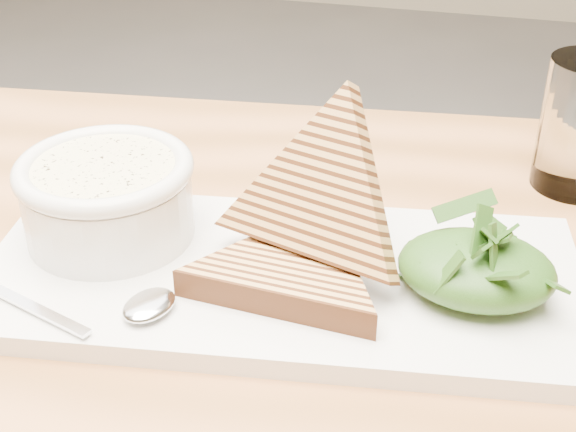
# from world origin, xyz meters

# --- Properties ---
(table_top) EXTENTS (1.28, 0.93, 0.04)m
(table_top) POSITION_xyz_m (0.23, -0.18, 0.72)
(table_top) COLOR #B6733F
(table_top) RESTS_ON ground
(table_leg_bl) EXTENTS (0.06, 0.06, 0.70)m
(table_leg_bl) POSITION_xyz_m (-0.32, 0.17, 0.35)
(table_leg_bl) COLOR #B6733F
(table_leg_bl) RESTS_ON ground
(platter) EXTENTS (0.46, 0.25, 0.02)m
(platter) POSITION_xyz_m (0.10, -0.13, 0.74)
(platter) COLOR white
(platter) RESTS_ON table_top
(soup_bowl) EXTENTS (0.13, 0.13, 0.05)m
(soup_bowl) POSITION_xyz_m (-0.04, -0.12, 0.78)
(soup_bowl) COLOR white
(soup_bowl) RESTS_ON platter
(soup) EXTENTS (0.11, 0.11, 0.01)m
(soup) POSITION_xyz_m (-0.04, -0.12, 0.81)
(soup) COLOR beige
(soup) RESTS_ON soup_bowl
(bowl_rim) EXTENTS (0.13, 0.13, 0.01)m
(bowl_rim) POSITION_xyz_m (-0.04, -0.12, 0.81)
(bowl_rim) COLOR white
(bowl_rim) RESTS_ON soup_bowl
(sandwich_flat) EXTENTS (0.18, 0.18, 0.02)m
(sandwich_flat) POSITION_xyz_m (0.11, -0.14, 0.76)
(sandwich_flat) COLOR tan
(sandwich_flat) RESTS_ON platter
(sandwich_lean) EXTENTS (0.21, 0.21, 0.19)m
(sandwich_lean) POSITION_xyz_m (0.12, -0.11, 0.81)
(sandwich_lean) COLOR tan
(sandwich_lean) RESTS_ON sandwich_flat
(salad_base) EXTENTS (0.11, 0.09, 0.04)m
(salad_base) POSITION_xyz_m (0.23, -0.12, 0.77)
(salad_base) COLOR black
(salad_base) RESTS_ON platter
(arugula_pile) EXTENTS (0.11, 0.10, 0.05)m
(arugula_pile) POSITION_xyz_m (0.23, -0.12, 0.78)
(arugula_pile) COLOR #396722
(arugula_pile) RESTS_ON platter
(spoon_bowl) EXTENTS (0.04, 0.05, 0.01)m
(spoon_bowl) POSITION_xyz_m (0.02, -0.20, 0.76)
(spoon_bowl) COLOR silver
(spoon_bowl) RESTS_ON platter
(spoon_handle) EXTENTS (0.10, 0.04, 0.00)m
(spoon_handle) POSITION_xyz_m (-0.05, -0.22, 0.76)
(spoon_handle) COLOR silver
(spoon_handle) RESTS_ON platter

